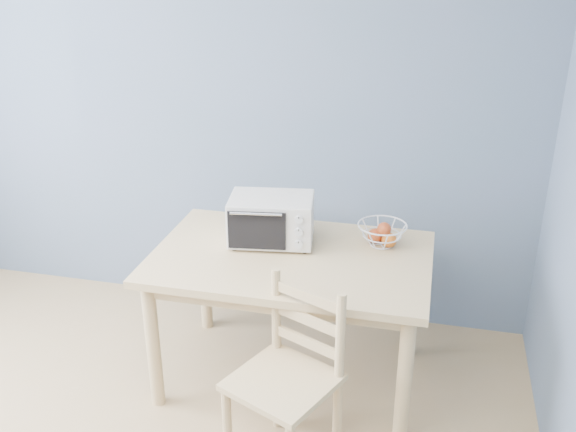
% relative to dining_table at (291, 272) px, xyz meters
% --- Properties ---
extents(dining_table, '(1.40, 0.90, 0.75)m').
position_rel_dining_table_xyz_m(dining_table, '(0.00, 0.00, 0.00)').
color(dining_table, tan).
rests_on(dining_table, ground).
extents(toaster_oven, '(0.47, 0.37, 0.25)m').
position_rel_dining_table_xyz_m(toaster_oven, '(-0.15, 0.12, 0.23)').
color(toaster_oven, silver).
rests_on(toaster_oven, dining_table).
extents(fruit_basket, '(0.32, 0.32, 0.13)m').
position_rel_dining_table_xyz_m(fruit_basket, '(0.44, 0.22, 0.17)').
color(fruit_basket, silver).
rests_on(fruit_basket, dining_table).
extents(dining_chair, '(0.54, 0.54, 0.88)m').
position_rel_dining_table_xyz_m(dining_chair, '(0.13, -0.59, -0.22)').
color(dining_chair, tan).
rests_on(dining_chair, ground).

